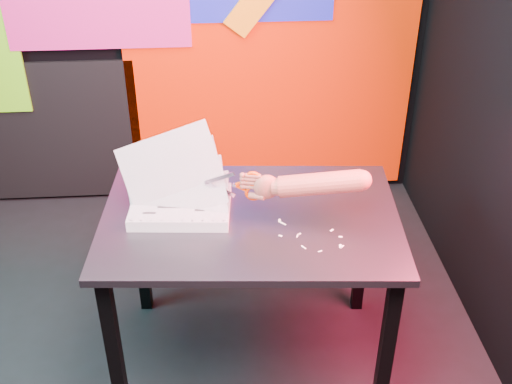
{
  "coord_description": "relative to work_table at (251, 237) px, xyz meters",
  "views": [
    {
      "loc": [
        0.34,
        -1.86,
        2.14
      ],
      "look_at": [
        0.47,
        0.11,
        0.87
      ],
      "focal_mm": 45.0,
      "sensor_mm": 36.0,
      "label": 1
    }
  ],
  "objects": [
    {
      "name": "room",
      "position": [
        -0.45,
        -0.13,
        0.7
      ],
      "size": [
        3.01,
        3.01,
        2.71
      ],
      "color": "black",
      "rests_on": "ground"
    },
    {
      "name": "backdrop",
      "position": [
        -0.39,
        1.33,
        0.3
      ],
      "size": [
        2.88,
        0.05,
        2.08
      ],
      "color": "red",
      "rests_on": "ground"
    },
    {
      "name": "work_table",
      "position": [
        0.0,
        0.0,
        0.0
      ],
      "size": [
        1.18,
        0.83,
        0.75
      ],
      "rotation": [
        0.0,
        0.0,
        -0.07
      ],
      "color": "black",
      "rests_on": "ground"
    },
    {
      "name": "printout_stack",
      "position": [
        -0.26,
        0.05,
        0.13
      ],
      "size": [
        0.44,
        0.3,
        0.35
      ],
      "rotation": [
        0.0,
        0.0,
        -0.08
      ],
      "color": "silver",
      "rests_on": "work_table"
    },
    {
      "name": "scissors",
      "position": [
        -0.0,
        0.01,
        0.22
      ],
      "size": [
        0.22,
        0.05,
        0.13
      ],
      "rotation": [
        0.0,
        0.0,
        -0.2
      ],
      "color": "#B1B8C7",
      "rests_on": "printout_stack"
    },
    {
      "name": "hand_forearm",
      "position": [
        0.22,
        -0.03,
        0.25
      ],
      "size": [
        0.46,
        0.14,
        0.15
      ],
      "rotation": [
        0.0,
        0.0,
        -0.2
      ],
      "color": "#985142",
      "rests_on": "work_table"
    },
    {
      "name": "paper_clippings",
      "position": [
        0.21,
        -0.14,
        0.1
      ],
      "size": [
        0.23,
        0.21,
        0.0
      ],
      "color": "white",
      "rests_on": "work_table"
    }
  ]
}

